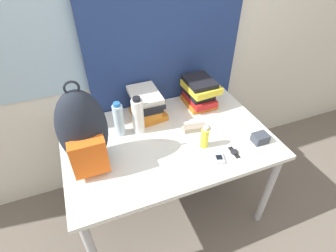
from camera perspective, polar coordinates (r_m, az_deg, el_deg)
The scene contains 13 objects.
wall_back at distance 1.82m, azimuth -6.39°, elevation 20.31°, with size 6.00×0.06×2.50m.
curtain_blue at distance 1.82m, azimuth -0.48°, elevation 20.51°, with size 1.11×0.04×2.50m.
desk at distance 1.72m, azimuth 0.00°, elevation -4.55°, with size 1.30×0.85×0.72m.
backpack at distance 1.44m, azimuth -17.97°, elevation -1.20°, with size 0.26×0.26×0.52m.
book_stack_left at distance 1.80m, azimuth -4.66°, elevation 4.69°, with size 0.23×0.28×0.19m.
book_stack_center at distance 1.93m, azimuth 6.94°, elevation 7.32°, with size 0.23×0.26×0.21m.
water_bottle at distance 1.66m, azimuth -10.65°, elevation 1.36°, with size 0.06×0.06×0.24m.
sports_bottle at distance 1.66m, azimuth -6.56°, elevation 2.21°, with size 0.07×0.07×0.26m.
sunscreen_bottle at distance 1.59m, azimuth 7.97°, elevation -2.52°, with size 0.05×0.05×0.15m.
cell_phone at distance 1.56m, azimuth 11.05°, elevation -6.91°, with size 0.07×0.09×0.02m.
sunglasses_case at distance 1.73m, azimuth 5.83°, elevation -0.44°, with size 0.16×0.08×0.04m.
camera_pouch at distance 1.73m, azimuth 19.43°, elevation -2.51°, with size 0.09×0.08×0.06m.
wristwatch at distance 1.62m, azimuth 14.22°, elevation -5.52°, with size 0.04×0.10×0.01m.
Camera 1 is at (-0.45, -0.73, 1.84)m, focal length 28.00 mm.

